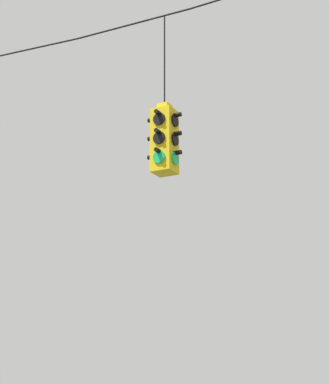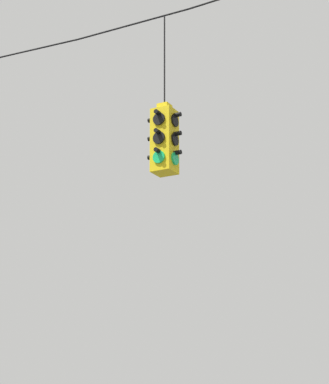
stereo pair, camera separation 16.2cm
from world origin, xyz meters
TOP-DOWN VIEW (x-y plane):
  - span_wire at (-0.00, 0.13)m, footprint 15.17×0.03m
  - traffic_light_near_right_pole at (0.62, 0.13)m, footprint 0.58×0.58m

SIDE VIEW (x-z plane):
  - traffic_light_near_right_pole at x=0.62m, z-range 4.41..7.14m
  - span_wire at x=0.00m, z-range 7.86..8.42m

